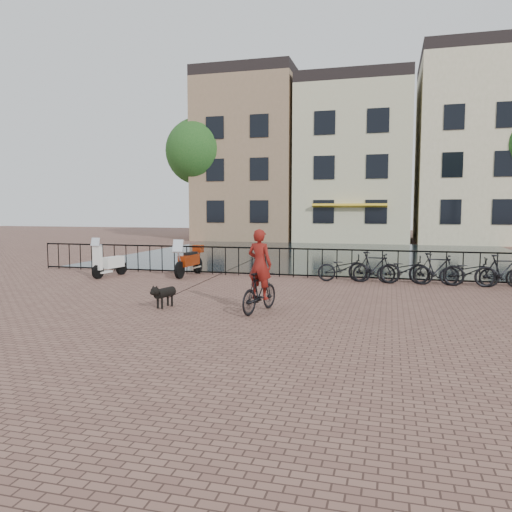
% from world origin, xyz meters
% --- Properties ---
extents(ground, '(100.00, 100.00, 0.00)m').
position_xyz_m(ground, '(0.00, 0.00, 0.00)').
color(ground, brown).
rests_on(ground, ground).
extents(canal_water, '(20.00, 20.00, 0.00)m').
position_xyz_m(canal_water, '(0.00, 17.30, 0.00)').
color(canal_water, black).
rests_on(canal_water, ground).
extents(railing, '(20.00, 0.05, 1.02)m').
position_xyz_m(railing, '(0.00, 8.00, 0.50)').
color(railing, black).
rests_on(railing, ground).
extents(canal_house_left, '(7.50, 9.00, 12.80)m').
position_xyz_m(canal_house_left, '(-7.50, 30.00, 6.40)').
color(canal_house_left, '#886C4F').
rests_on(canal_house_left, ground).
extents(canal_house_mid, '(8.00, 9.50, 11.80)m').
position_xyz_m(canal_house_mid, '(0.50, 30.00, 5.90)').
color(canal_house_mid, beige).
rests_on(canal_house_mid, ground).
extents(canal_house_right, '(7.00, 9.00, 13.30)m').
position_xyz_m(canal_house_right, '(8.50, 30.00, 6.65)').
color(canal_house_right, '#C5BB92').
rests_on(canal_house_right, ground).
extents(tree_far_left, '(5.04, 5.04, 9.27)m').
position_xyz_m(tree_far_left, '(-11.00, 27.00, 6.73)').
color(tree_far_left, black).
rests_on(tree_far_left, ground).
extents(cyclist, '(0.85, 1.70, 2.24)m').
position_xyz_m(cyclist, '(0.37, 1.97, 0.85)').
color(cyclist, black).
rests_on(cyclist, ground).
extents(dog, '(0.46, 0.89, 0.57)m').
position_xyz_m(dog, '(-1.99, 1.92, 0.29)').
color(dog, black).
rests_on(dog, ground).
extents(motorcycle, '(0.56, 1.94, 1.37)m').
position_xyz_m(motorcycle, '(-3.65, 7.37, 0.69)').
color(motorcycle, maroon).
rests_on(motorcycle, ground).
extents(scooter, '(0.69, 1.60, 1.44)m').
position_xyz_m(scooter, '(-6.27, 6.47, 0.72)').
color(scooter, white).
rests_on(scooter, ground).
extents(parked_bike_0, '(1.77, 0.77, 0.90)m').
position_xyz_m(parked_bike_0, '(1.80, 7.40, 0.45)').
color(parked_bike_0, black).
rests_on(parked_bike_0, ground).
extents(parked_bike_1, '(1.72, 0.71, 1.00)m').
position_xyz_m(parked_bike_1, '(2.75, 7.40, 0.50)').
color(parked_bike_1, black).
rests_on(parked_bike_1, ground).
extents(parked_bike_2, '(1.73, 0.64, 0.90)m').
position_xyz_m(parked_bike_2, '(3.70, 7.40, 0.45)').
color(parked_bike_2, black).
rests_on(parked_bike_2, ground).
extents(parked_bike_3, '(1.71, 0.68, 1.00)m').
position_xyz_m(parked_bike_3, '(4.65, 7.40, 0.50)').
color(parked_bike_3, black).
rests_on(parked_bike_3, ground).
extents(parked_bike_4, '(1.73, 0.64, 0.90)m').
position_xyz_m(parked_bike_4, '(5.60, 7.40, 0.45)').
color(parked_bike_4, black).
rests_on(parked_bike_4, ground).
extents(parked_bike_5, '(1.72, 0.73, 1.00)m').
position_xyz_m(parked_bike_5, '(6.55, 7.40, 0.50)').
color(parked_bike_5, black).
rests_on(parked_bike_5, ground).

